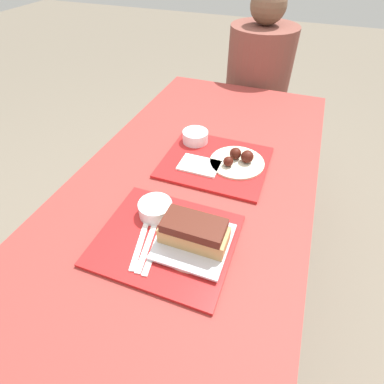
{
  "coord_description": "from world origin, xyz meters",
  "views": [
    {
      "loc": [
        0.28,
        -0.69,
        1.45
      ],
      "look_at": [
        0.04,
        -0.03,
        0.8
      ],
      "focal_mm": 28.0,
      "sensor_mm": 36.0,
      "label": 1
    }
  ],
  "objects_px": {
    "bowl_coleslaw_near": "(155,208)",
    "wings_plate_far": "(238,160)",
    "brisket_sandwich_plate": "(194,235)",
    "bowl_coleslaw_far": "(195,136)",
    "tray_near": "(166,240)",
    "person_seated_across": "(259,70)",
    "tray_far": "(215,162)"
  },
  "relations": [
    {
      "from": "bowl_coleslaw_near",
      "to": "wings_plate_far",
      "type": "relative_size",
      "value": 0.51
    },
    {
      "from": "bowl_coleslaw_far",
      "to": "person_seated_across",
      "type": "distance_m",
      "value": 0.86
    },
    {
      "from": "brisket_sandwich_plate",
      "to": "person_seated_across",
      "type": "distance_m",
      "value": 1.35
    },
    {
      "from": "tray_near",
      "to": "wings_plate_far",
      "type": "bearing_deg",
      "value": 76.12
    },
    {
      "from": "bowl_coleslaw_far",
      "to": "person_seated_across",
      "type": "height_order",
      "value": "person_seated_across"
    },
    {
      "from": "bowl_coleslaw_far",
      "to": "person_seated_across",
      "type": "bearing_deg",
      "value": 83.71
    },
    {
      "from": "wings_plate_far",
      "to": "tray_near",
      "type": "bearing_deg",
      "value": -103.88
    },
    {
      "from": "brisket_sandwich_plate",
      "to": "bowl_coleslaw_far",
      "type": "height_order",
      "value": "brisket_sandwich_plate"
    },
    {
      "from": "brisket_sandwich_plate",
      "to": "person_seated_across",
      "type": "bearing_deg",
      "value": 93.48
    },
    {
      "from": "person_seated_across",
      "to": "bowl_coleslaw_near",
      "type": "bearing_deg",
      "value": -93.03
    },
    {
      "from": "brisket_sandwich_plate",
      "to": "wings_plate_far",
      "type": "relative_size",
      "value": 0.97
    },
    {
      "from": "tray_far",
      "to": "tray_near",
      "type": "bearing_deg",
      "value": -93.24
    },
    {
      "from": "tray_near",
      "to": "bowl_coleslaw_far",
      "type": "height_order",
      "value": "bowl_coleslaw_far"
    },
    {
      "from": "person_seated_across",
      "to": "tray_near",
      "type": "bearing_deg",
      "value": -89.99
    },
    {
      "from": "tray_near",
      "to": "person_seated_across",
      "type": "height_order",
      "value": "person_seated_across"
    },
    {
      "from": "bowl_coleslaw_near",
      "to": "bowl_coleslaw_far",
      "type": "height_order",
      "value": "same"
    },
    {
      "from": "tray_near",
      "to": "bowl_coleslaw_near",
      "type": "xyz_separation_m",
      "value": [
        -0.07,
        0.08,
        0.03
      ]
    },
    {
      "from": "bowl_coleslaw_near",
      "to": "bowl_coleslaw_far",
      "type": "xyz_separation_m",
      "value": [
        -0.03,
        0.43,
        0.0
      ]
    },
    {
      "from": "bowl_coleslaw_far",
      "to": "bowl_coleslaw_near",
      "type": "bearing_deg",
      "value": -86.47
    },
    {
      "from": "tray_far",
      "to": "bowl_coleslaw_far",
      "type": "height_order",
      "value": "bowl_coleslaw_far"
    },
    {
      "from": "bowl_coleslaw_near",
      "to": "wings_plate_far",
      "type": "distance_m",
      "value": 0.38
    },
    {
      "from": "bowl_coleslaw_near",
      "to": "wings_plate_far",
      "type": "height_order",
      "value": "wings_plate_far"
    },
    {
      "from": "tray_near",
      "to": "tray_far",
      "type": "height_order",
      "value": "same"
    },
    {
      "from": "bowl_coleslaw_far",
      "to": "person_seated_across",
      "type": "relative_size",
      "value": 0.14
    },
    {
      "from": "bowl_coleslaw_far",
      "to": "wings_plate_far",
      "type": "bearing_deg",
      "value": -22.65
    },
    {
      "from": "bowl_coleslaw_near",
      "to": "brisket_sandwich_plate",
      "type": "height_order",
      "value": "brisket_sandwich_plate"
    },
    {
      "from": "tray_far",
      "to": "brisket_sandwich_plate",
      "type": "relative_size",
      "value": 1.97
    },
    {
      "from": "bowl_coleslaw_near",
      "to": "brisket_sandwich_plate",
      "type": "xyz_separation_m",
      "value": [
        0.15,
        -0.07,
        0.01
      ]
    },
    {
      "from": "person_seated_across",
      "to": "bowl_coleslaw_far",
      "type": "bearing_deg",
      "value": -96.29
    },
    {
      "from": "tray_near",
      "to": "wings_plate_far",
      "type": "distance_m",
      "value": 0.43
    },
    {
      "from": "tray_far",
      "to": "bowl_coleslaw_near",
      "type": "distance_m",
      "value": 0.34
    },
    {
      "from": "tray_near",
      "to": "brisket_sandwich_plate",
      "type": "relative_size",
      "value": 1.97
    }
  ]
}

